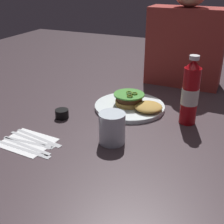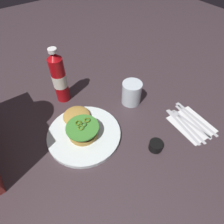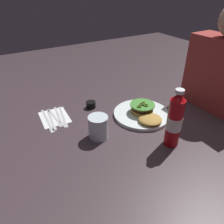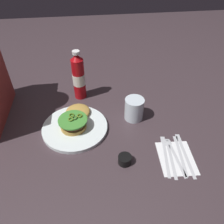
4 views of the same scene
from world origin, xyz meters
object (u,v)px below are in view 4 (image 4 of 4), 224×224
Objects in this scene: table_knife at (184,151)px; butter_knife at (165,152)px; spoon_utensil at (173,151)px; water_glass at (134,109)px; steak_knife at (180,152)px; burger_sandwich at (75,119)px; ketchup_bottle at (79,77)px; fork_utensil at (170,154)px; napkin at (176,158)px; condiment_cup at (125,160)px; dinner_plate at (75,128)px.

table_knife is 0.08m from butter_knife.
water_glass is at bearing 27.43° from spoon_utensil.
water_glass is 0.52× the size of steak_knife.
burger_sandwich is 1.03× the size of steak_knife.
burger_sandwich is at bearing 58.91° from butter_knife.
ketchup_bottle is 0.32m from water_glass.
ketchup_bottle is 0.56m from fork_utensil.
ketchup_bottle is 0.58m from napkin.
steak_knife and fork_utensil have the same top height.
condiment_cup is at bearing -160.75° from ketchup_bottle.
fork_utensil is at bearing -141.68° from ketchup_bottle.
condiment_cup is 0.20m from spoon_utensil.
fork_utensil is (-0.00, 0.04, 0.00)m from steak_knife.
burger_sandwich is 0.48m from table_knife.
water_glass reaches higher than steak_knife.
dinner_plate reaches higher than table_knife.
table_knife and steak_knife have the same top height.
dinner_plate is at bearing 98.71° from water_glass.
burger_sandwich reaches higher than table_knife.
napkin is at bearing -141.59° from ketchup_bottle.
burger_sandwich is at bearing 38.05° from condiment_cup.
ketchup_bottle reaches higher than condiment_cup.
water_glass is 0.25m from spoon_utensil.
ketchup_bottle is 1.27× the size of steak_knife.
ketchup_bottle is at bearing 38.32° from fork_utensil.
napkin is 0.84× the size of fork_utensil.
napkin is 0.81× the size of butter_knife.
butter_knife reaches higher than napkin.
condiment_cup reaches higher than steak_knife.
fork_utensil is (0.01, -0.18, -0.01)m from condiment_cup.
steak_knife and spoon_utensil have the same top height.
spoon_utensil is at bearing -83.18° from condiment_cup.
condiment_cup is 0.31× the size of napkin.
dinner_plate reaches higher than steak_knife.
burger_sandwich is 0.44m from spoon_utensil.
dinner_plate is 1.12× the size of ketchup_bottle.
fork_utensil and butter_knife have the same top height.
dinner_plate is 1.74× the size of napkin.
fork_utensil is (-0.23, -0.10, -0.05)m from water_glass.
steak_knife is at bearing -102.32° from spoon_utensil.
water_glass is 0.28m from napkin.
burger_sandwich reaches higher than napkin.
spoon_utensil is (-0.21, -0.38, -0.03)m from burger_sandwich.
butter_knife is at bearing 66.35° from fork_utensil.
dinner_plate is 1.46× the size of fork_utensil.
ketchup_bottle reaches higher than table_knife.
burger_sandwich is 0.46m from steak_knife.
table_knife and spoon_utensil have the same top height.
butter_knife is at bearing -121.09° from burger_sandwich.
napkin is (-0.25, -0.12, -0.05)m from water_glass.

